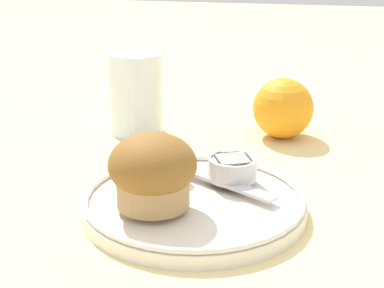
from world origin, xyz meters
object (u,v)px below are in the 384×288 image
(orange_fruit, at_px, (283,108))
(butter_knife, at_px, (199,173))
(juice_glass, at_px, (136,93))
(muffin, at_px, (153,171))

(orange_fruit, bearing_deg, butter_knife, -112.23)
(butter_knife, height_order, orange_fruit, orange_fruit)
(juice_glass, bearing_deg, muffin, -71.65)
(muffin, bearing_deg, butter_knife, 69.02)
(butter_knife, bearing_deg, muffin, -79.06)
(butter_knife, height_order, juice_glass, juice_glass)
(muffin, xyz_separation_m, butter_knife, (0.03, 0.08, -0.03))
(butter_knife, xyz_separation_m, orange_fruit, (0.08, 0.20, 0.02))
(orange_fruit, relative_size, juice_glass, 0.73)
(muffin, xyz_separation_m, orange_fruit, (0.11, 0.28, -0.01))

